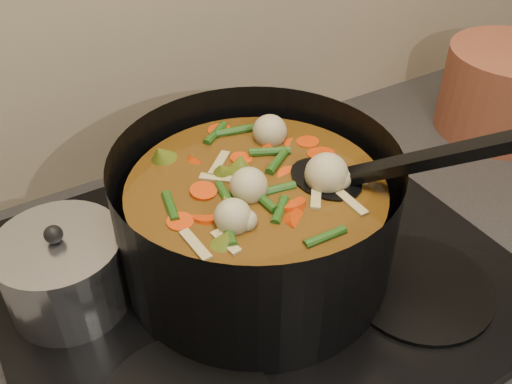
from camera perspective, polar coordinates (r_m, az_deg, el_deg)
stovetop at (r=0.75m, az=-0.10°, el=-8.37°), size 0.62×0.54×0.03m
stockpot at (r=0.70m, az=0.07°, el=-2.63°), size 0.44×0.44×0.25m
saucepan at (r=0.71m, az=-18.59°, el=-7.57°), size 0.15×0.15×0.12m
terracotta_crock at (r=1.10m, az=23.56°, el=9.28°), size 0.22×0.22×0.15m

